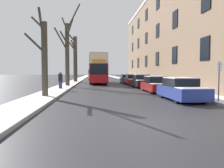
% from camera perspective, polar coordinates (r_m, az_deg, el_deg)
% --- Properties ---
extents(ground_plane, '(320.00, 320.00, 0.00)m').
position_cam_1_polar(ground_plane, '(7.80, 10.57, -9.74)').
color(ground_plane, '#28282D').
extents(sidewalk_left, '(2.06, 130.00, 0.16)m').
position_cam_1_polar(sidewalk_left, '(60.45, -8.00, 1.46)').
color(sidewalk_left, gray).
rests_on(sidewalk_left, ground).
extents(sidewalk_right, '(2.06, 130.00, 0.16)m').
position_cam_1_polar(sidewalk_right, '(60.82, 2.31, 1.50)').
color(sidewalk_right, gray).
rests_on(sidewalk_right, ground).
extents(terrace_facade_right, '(9.10, 42.94, 13.95)m').
position_cam_1_polar(terrace_facade_right, '(34.85, 17.59, 11.59)').
color(terrace_facade_right, '#8C7056').
rests_on(terrace_facade_right, ground).
extents(bare_tree_left_0, '(1.48, 3.39, 5.64)m').
position_cam_1_polar(bare_tree_left_0, '(15.23, -17.39, 6.89)').
color(bare_tree_left_0, '#423A30').
rests_on(bare_tree_left_0, ground).
extents(bare_tree_left_1, '(3.02, 3.61, 9.86)m').
position_cam_1_polar(bare_tree_left_1, '(26.75, -11.62, 8.55)').
color(bare_tree_left_1, '#423A30').
rests_on(bare_tree_left_1, ground).
extents(bare_tree_left_2, '(2.10, 2.48, 8.70)m').
position_cam_1_polar(bare_tree_left_2, '(38.18, -9.66, 6.75)').
color(bare_tree_left_2, '#423A30').
rests_on(bare_tree_left_2, ground).
extents(double_decker_bus, '(2.54, 11.61, 4.38)m').
position_cam_1_polar(double_decker_bus, '(34.24, -3.68, 4.31)').
color(double_decker_bus, red).
rests_on(double_decker_bus, ground).
extents(parked_car_0, '(1.77, 4.52, 1.41)m').
position_cam_1_polar(parked_car_0, '(14.15, 17.51, -1.40)').
color(parked_car_0, navy).
rests_on(parked_car_0, ground).
extents(parked_car_1, '(1.72, 4.35, 1.41)m').
position_cam_1_polar(parked_car_1, '(19.42, 11.27, -0.17)').
color(parked_car_1, maroon).
rests_on(parked_car_1, ground).
extents(parked_car_2, '(1.78, 4.10, 1.54)m').
position_cam_1_polar(parked_car_2, '(24.92, 7.67, 0.68)').
color(parked_car_2, black).
rests_on(parked_car_2, ground).
extents(parked_car_3, '(1.78, 4.34, 1.49)m').
position_cam_1_polar(parked_car_3, '(30.63, 5.32, 1.09)').
color(parked_car_3, maroon).
rests_on(parked_car_3, ground).
extents(parked_car_4, '(1.88, 4.40, 1.41)m').
position_cam_1_polar(parked_car_4, '(35.84, 3.85, 1.34)').
color(parked_car_4, navy).
rests_on(parked_car_4, ground).
extents(oncoming_van, '(2.04, 5.79, 2.39)m').
position_cam_1_polar(oncoming_van, '(50.66, -5.04, 2.55)').
color(oncoming_van, white).
rests_on(oncoming_van, ground).
extents(pedestrian_left_sidewalk, '(0.40, 0.40, 1.84)m').
position_cam_1_polar(pedestrian_left_sidewalk, '(21.73, -13.33, 1.10)').
color(pedestrian_left_sidewalk, navy).
rests_on(pedestrian_left_sidewalk, ground).
extents(street_sign_post, '(0.32, 0.07, 2.29)m').
position_cam_1_polar(street_sign_post, '(13.13, 26.15, 1.01)').
color(street_sign_post, '#4C4F54').
rests_on(street_sign_post, ground).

